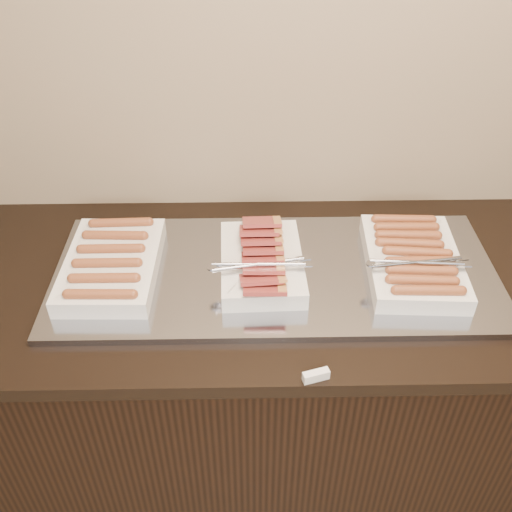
% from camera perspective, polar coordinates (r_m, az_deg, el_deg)
% --- Properties ---
extents(counter, '(2.06, 0.76, 0.90)m').
position_cam_1_polar(counter, '(1.89, 1.26, -12.35)').
color(counter, black).
rests_on(counter, ground).
extents(warming_tray, '(1.20, 0.50, 0.02)m').
position_cam_1_polar(warming_tray, '(1.56, 1.95, -1.70)').
color(warming_tray, '#91939E').
rests_on(warming_tray, counter).
extents(dish_left, '(0.25, 0.37, 0.07)m').
position_cam_1_polar(dish_left, '(1.58, -14.21, -0.76)').
color(dish_left, white).
rests_on(dish_left, warming_tray).
extents(dish_center, '(0.27, 0.34, 0.09)m').
position_cam_1_polar(dish_center, '(1.53, 0.55, -0.56)').
color(dish_center, white).
rests_on(dish_center, warming_tray).
extents(dish_right, '(0.27, 0.38, 0.08)m').
position_cam_1_polar(dish_right, '(1.59, 15.44, -0.38)').
color(dish_right, white).
rests_on(dish_right, warming_tray).
extents(label_holder, '(0.06, 0.03, 0.02)m').
position_cam_1_polar(label_holder, '(1.31, 6.01, -11.81)').
color(label_holder, white).
rests_on(label_holder, counter).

